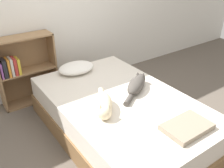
% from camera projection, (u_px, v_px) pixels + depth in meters
% --- Properties ---
extents(ground_plane, '(8.00, 8.00, 0.00)m').
position_uv_depth(ground_plane, '(120.00, 133.00, 2.84)').
color(ground_plane, brown).
extents(wall_back, '(8.00, 0.06, 2.50)m').
position_uv_depth(wall_back, '(56.00, 1.00, 3.27)').
color(wall_back, silver).
rests_on(wall_back, ground_plane).
extents(bed, '(1.28, 2.06, 0.47)m').
position_uv_depth(bed, '(120.00, 116.00, 2.73)').
color(bed, brown).
rests_on(bed, ground_plane).
extents(pillow, '(0.46, 0.35, 0.12)m').
position_uv_depth(pillow, '(76.00, 68.00, 3.15)').
color(pillow, white).
rests_on(pillow, bed).
extents(cat_light, '(0.35, 0.51, 0.16)m').
position_uv_depth(cat_light, '(103.00, 104.00, 2.39)').
color(cat_light, beige).
rests_on(cat_light, bed).
extents(cat_dark, '(0.52, 0.40, 0.14)m').
position_uv_depth(cat_dark, '(137.00, 85.00, 2.75)').
color(cat_dark, '#47423D').
rests_on(cat_dark, bed).
extents(bookshelf, '(0.73, 0.26, 0.91)m').
position_uv_depth(bookshelf, '(23.00, 69.00, 3.24)').
color(bookshelf, '#8E6B47').
rests_on(bookshelf, ground_plane).
extents(blanket_fold, '(0.42, 0.28, 0.05)m').
position_uv_depth(blanket_fold, '(187.00, 127.00, 2.16)').
color(blanket_fold, gray).
rests_on(blanket_fold, bed).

